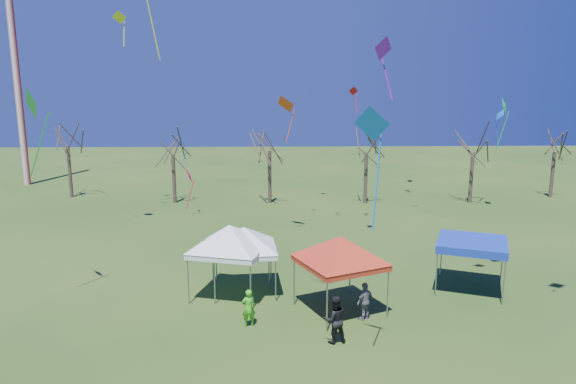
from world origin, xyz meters
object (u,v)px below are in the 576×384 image
at_px(tree_2, 269,131).
at_px(tent_red, 340,241).
at_px(tree_3, 367,134).
at_px(tent_white_west, 229,230).
at_px(tree_4, 474,134).
at_px(person_green, 249,308).
at_px(tent_white_mid, 244,232).
at_px(tree_0, 66,127).
at_px(person_grey, 365,301).
at_px(radio_mast, 15,63).
at_px(person_dark, 335,319).
at_px(tent_blue, 472,244).
at_px(tree_1, 172,137).
at_px(tree_5, 556,135).

distance_m(tree_2, tent_red, 23.18).
height_order(tree_3, tent_white_west, tree_3).
relative_size(tree_4, person_green, 4.88).
height_order(tent_white_mid, person_green, tent_white_mid).
bearing_deg(tree_4, tent_white_mid, -133.44).
distance_m(tree_0, person_grey, 35.48).
bearing_deg(tree_4, radio_mast, 167.01).
xyz_separation_m(tree_4, tent_white_mid, (-18.83, -19.88, -3.00)).
bearing_deg(person_dark, person_green, -35.63).
height_order(tree_0, tree_4, tree_0).
relative_size(tree_4, tent_blue, 1.87).
xyz_separation_m(tent_blue, person_dark, (-7.40, -5.32, -1.37)).
relative_size(tree_3, tree_4, 1.00).
bearing_deg(tree_1, tree_0, 164.82).
distance_m(tree_5, person_dark, 36.26).
bearing_deg(tent_red, radio_mast, 131.77).
xyz_separation_m(tree_0, tree_5, (44.57, -1.32, -0.76)).
bearing_deg(tent_white_mid, person_grey, -32.00).
bearing_deg(tree_3, tree_4, -0.26).
bearing_deg(tree_3, tent_white_west, -116.54).
relative_size(person_green, person_grey, 0.96).
height_order(tree_1, tent_white_west, tree_1).
relative_size(tree_1, tent_white_west, 1.70).
distance_m(tree_0, person_dark, 36.06).
relative_size(tree_2, tree_3, 1.03).
bearing_deg(tree_3, tree_0, 172.92).
height_order(tree_3, person_dark, tree_3).
xyz_separation_m(person_green, person_grey, (5.01, 0.47, 0.04)).
bearing_deg(tent_white_mid, tree_2, 86.88).
relative_size(tent_red, person_grey, 2.55).
bearing_deg(tent_white_mid, tree_4, 46.56).
relative_size(tent_white_mid, person_grey, 2.54).
height_order(tent_white_mid, person_grey, tent_white_mid).
bearing_deg(tree_4, tent_white_west, -133.82).
distance_m(radio_mast, tree_1, 20.72).
height_order(tent_blue, person_grey, tent_blue).
xyz_separation_m(tree_0, tent_white_mid, (17.37, -23.26, -3.43)).
bearing_deg(person_grey, tent_red, -80.67).
bearing_deg(tree_5, tree_0, 178.31).
relative_size(tent_white_mid, tent_blue, 1.02).
relative_size(radio_mast, tree_0, 2.96).
height_order(tree_0, tree_2, tree_0).
bearing_deg(tree_1, radio_mast, 151.52).
bearing_deg(tree_5, radio_mast, 171.28).
height_order(tree_2, tent_white_mid, tree_2).
height_order(tree_3, tree_4, tree_3).
relative_size(tree_3, tent_white_mid, 1.85).
bearing_deg(tent_white_mid, person_green, -84.39).
distance_m(tree_0, tree_4, 36.36).
height_order(tree_0, tent_red, tree_0).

